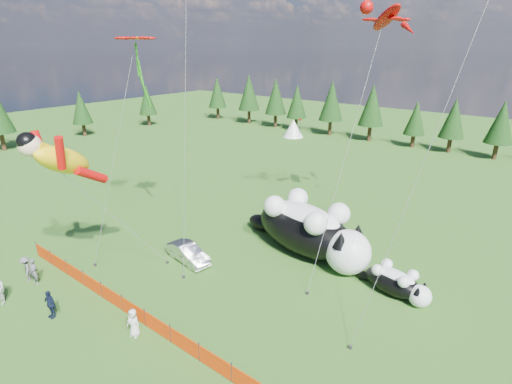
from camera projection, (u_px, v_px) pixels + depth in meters
ground at (177, 293)px, 23.64m from camera, size 160.00×160.00×0.00m
safety_fence at (133, 311)px, 21.26m from camera, size 22.06×0.06×1.10m
tree_line at (422, 120)px, 55.42m from camera, size 90.00×4.00×8.00m
festival_tents at (503, 159)px, 46.26m from camera, size 50.00×3.20×2.80m
cat_large at (309, 229)px, 27.55m from camera, size 10.83×5.30×3.93m
cat_small at (396, 282)px, 23.24m from camera, size 4.76×2.27×1.73m
car at (188, 253)px, 26.92m from camera, size 3.82×1.85×1.21m
spectator_a at (34, 272)px, 24.25m from camera, size 0.70×0.54×1.71m
spectator_c at (50, 304)px, 21.28m from camera, size 1.00×0.57×1.63m
spectator_d at (26, 269)px, 24.62m from camera, size 1.18×0.88×1.64m
spectator_e at (133, 323)px, 19.91m from camera, size 0.85×0.66×1.55m
superhero_kite at (63, 160)px, 22.65m from camera, size 5.92×7.52×10.63m
gecko_kite at (386, 18)px, 26.11m from camera, size 5.80×13.11×18.35m
flower_kite at (135, 41)px, 25.49m from camera, size 2.98×6.63×14.95m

